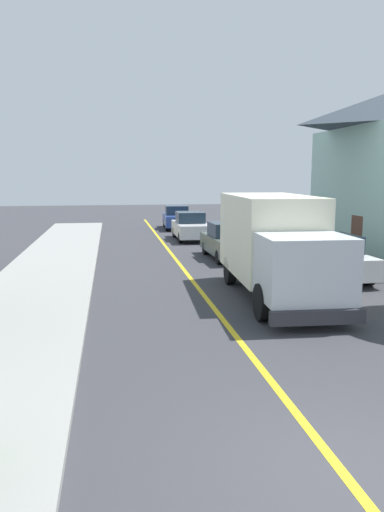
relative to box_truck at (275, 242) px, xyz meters
The scene contains 8 objects.
ground_plane 9.80m from the box_truck, 103.14° to the right, with size 120.00×120.00×0.00m, color #38383D.
centre_line_yellow 2.88m from the box_truck, 164.50° to the left, with size 0.16×56.00×0.01m, color gold.
box_truck is the anchor object (origin of this frame).
parked_car_near 7.44m from the box_truck, 88.01° to the left, with size 1.90×4.44×1.67m.
parked_car_mid 14.40m from the box_truck, 91.63° to the left, with size 1.84×4.42×1.67m.
parked_car_far 20.75m from the box_truck, 91.11° to the left, with size 2.01×4.48×1.67m.
parked_van_across 3.93m from the box_truck, 37.85° to the left, with size 1.84×4.42×1.67m.
stop_sign 3.22m from the box_truck, 38.29° to the left, with size 0.80×0.10×2.65m.
Camera 1 is at (-2.91, -5.46, 3.84)m, focal length 34.73 mm.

